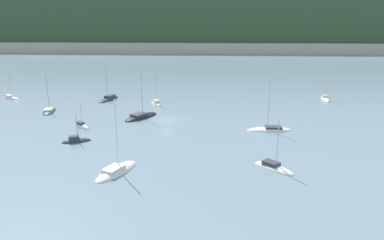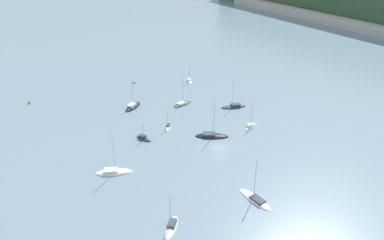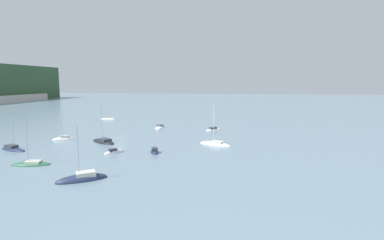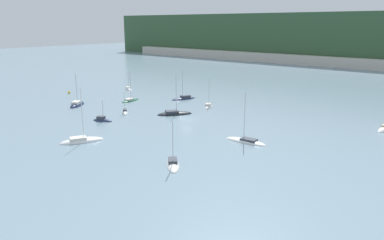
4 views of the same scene
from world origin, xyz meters
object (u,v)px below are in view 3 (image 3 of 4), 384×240
Objects in this scene: sailboat_1 at (114,153)px; sailboat_8 at (108,119)px; sailboat_5 at (154,152)px; sailboat_2 at (214,130)px; sailboat_9 at (103,142)px; sailboat_3 at (63,139)px; sailboat_10 at (215,144)px; sailboat_11 at (13,149)px; sailboat_4 at (31,165)px; sailboat_0 at (82,180)px; sailboat_6 at (160,127)px.

sailboat_8 reaches higher than sailboat_1.
sailboat_5 is (1.89, -8.43, 0.02)m from sailboat_1.
sailboat_2 is 0.75× the size of sailboat_9.
sailboat_5 is (-10.08, -27.78, 0.01)m from sailboat_3.
sailboat_10 reaches higher than sailboat_11.
sailboat_3 is 0.93× the size of sailboat_4.
sailboat_0 is 0.89× the size of sailboat_9.
sailboat_4 is at bearing -60.74° from sailboat_0.
sailboat_6 is 1.35× the size of sailboat_8.
sailboat_8 is (52.68, 34.98, -0.03)m from sailboat_5.
sailboat_6 is at bearing -71.30° from sailboat_9.
sailboat_9 is at bearing 149.07° from sailboat_3.
sailboat_5 is at bearing -158.74° from sailboat_4.
sailboat_9 is at bearing 53.95° from sailboat_11.
sailboat_9 reaches higher than sailboat_0.
sailboat_1 is 23.64m from sailboat_11.
sailboat_5 is 0.59× the size of sailboat_11.
sailboat_0 is at bearing -134.29° from sailboat_1.
sailboat_0 is 0.94× the size of sailboat_6.
sailboat_11 is at bearing -68.42° from sailboat_0.
sailboat_1 reaches higher than sailboat_5.
sailboat_2 reaches higher than sailboat_1.
sailboat_5 is (13.05, -19.78, 0.04)m from sailboat_4.
sailboat_2 is at bearing 9.23° from sailboat_1.
sailboat_3 is at bearing 90.95° from sailboat_11.
sailboat_5 is 0.51× the size of sailboat_9.
sailboat_0 is at bearing 141.46° from sailboat_5.
sailboat_2 is at bearing -102.44° from sailboat_9.
sailboat_10 is (1.53, -28.14, -0.00)m from sailboat_9.
sailboat_6 is at bearing 76.66° from sailboat_11.
sailboat_0 is at bearing -153.15° from sailboat_2.
sailboat_3 is at bearing 48.53° from sailboat_5.
sailboat_4 is 67.47m from sailboat_8.
sailboat_6 is 1.09× the size of sailboat_11.
sailboat_1 is at bearing 54.90° from sailboat_10.
sailboat_8 is at bearing 112.45° from sailboat_11.
sailboat_11 is (-11.20, 16.28, 0.04)m from sailboat_9.
sailboat_4 is 21.91m from sailboat_9.
sailboat_10 reaches higher than sailboat_3.
sailboat_11 is at bearing 173.76° from sailboat_2.
sailboat_2 is 1.47× the size of sailboat_5.
sailboat_10 is at bearing 35.42° from sailboat_11.
sailboat_3 is 0.83× the size of sailboat_6.
sailboat_1 is 23.97m from sailboat_10.
sailboat_4 is at bearing -73.37° from sailboat_8.
sailboat_5 is 63.24m from sailboat_8.
sailboat_10 reaches higher than sailboat_2.
sailboat_6 reaches higher than sailboat_3.
sailboat_1 is at bearing 160.40° from sailboat_9.
sailboat_9 is (-23.72, 25.93, -0.02)m from sailboat_2.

